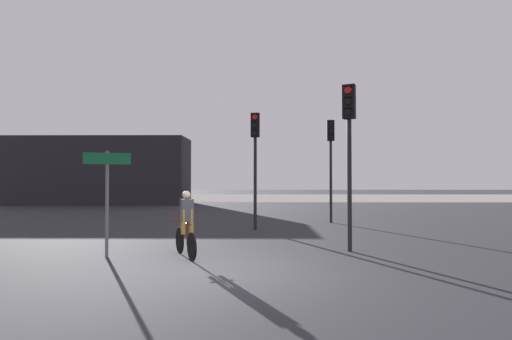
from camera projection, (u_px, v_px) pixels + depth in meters
name	position (u px, v px, depth m)	size (l,w,h in m)	color
ground_plane	(229.00, 273.00, 8.10)	(120.00, 120.00, 0.00)	#28282D
water_strip	(253.00, 198.00, 40.08)	(80.00, 16.00, 0.01)	#9E937F
distant_building	(97.00, 171.00, 30.25)	(13.63, 4.00, 5.00)	black
traffic_light_near_right	(349.00, 135.00, 10.55)	(0.39, 0.41, 4.41)	black
traffic_light_center	(255.00, 149.00, 14.89)	(0.34, 0.36, 4.37)	black
traffic_light_far_right	(331.00, 151.00, 17.34)	(0.34, 0.36, 4.46)	black
direction_sign_post	(107.00, 188.00, 9.78)	(1.06, 0.36, 2.60)	slate
cyclist	(186.00, 224.00, 9.69)	(0.82, 1.55, 1.62)	black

